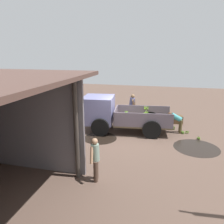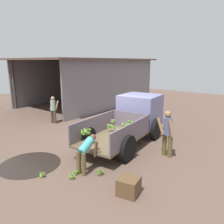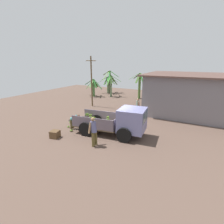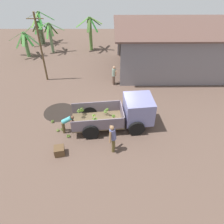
{
  "view_description": "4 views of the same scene",
  "coord_description": "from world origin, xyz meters",
  "px_view_note": "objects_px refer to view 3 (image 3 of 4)",
  "views": [
    {
      "loc": [
        -1.95,
        10.56,
        4.22
      ],
      "look_at": [
        0.77,
        -0.17,
        1.19
      ],
      "focal_mm": 35.0,
      "sensor_mm": 36.0,
      "label": 1
    },
    {
      "loc": [
        -7.0,
        -5.81,
        3.44
      ],
      "look_at": [
        0.26,
        0.08,
        1.26
      ],
      "focal_mm": 35.0,
      "sensor_mm": 36.0,
      "label": 2
    },
    {
      "loc": [
        5.42,
        -10.32,
        4.8
      ],
      "look_at": [
        0.23,
        -0.64,
        1.54
      ],
      "focal_mm": 28.0,
      "sensor_mm": 36.0,
      "label": 3
    },
    {
      "loc": [
        0.07,
        -10.7,
        9.0
      ],
      "look_at": [
        0.07,
        -0.7,
        1.1
      ],
      "focal_mm": 35.0,
      "sensor_mm": 36.0,
      "label": 4
    }
  ],
  "objects_px": {
    "cargo_truck": "(124,121)",
    "utility_pole": "(92,81)",
    "person_worker_loading": "(74,120)",
    "banana_bunch_on_ground_0": "(72,127)",
    "person_foreground_visitor": "(94,130)",
    "banana_bunch_on_ground_1": "(70,122)",
    "person_bystander_near_shed": "(138,106)",
    "banana_bunch_on_ground_2": "(69,126)",
    "wooden_crate_0": "(55,134)",
    "banana_bunch_on_ground_3": "(71,130)"
  },
  "relations": [
    {
      "from": "banana_bunch_on_ground_2",
      "to": "person_bystander_near_shed",
      "type": "bearing_deg",
      "value": 58.25
    },
    {
      "from": "utility_pole",
      "to": "banana_bunch_on_ground_3",
      "type": "distance_m",
      "value": 7.66
    },
    {
      "from": "person_foreground_visitor",
      "to": "wooden_crate_0",
      "type": "distance_m",
      "value": 2.93
    },
    {
      "from": "person_worker_loading",
      "to": "person_bystander_near_shed",
      "type": "height_order",
      "value": "person_bystander_near_shed"
    },
    {
      "from": "person_worker_loading",
      "to": "banana_bunch_on_ground_1",
      "type": "relative_size",
      "value": 5.76
    },
    {
      "from": "banana_bunch_on_ground_1",
      "to": "banana_bunch_on_ground_3",
      "type": "xyz_separation_m",
      "value": [
        1.2,
        -1.27,
        0.01
      ]
    },
    {
      "from": "utility_pole",
      "to": "banana_bunch_on_ground_3",
      "type": "xyz_separation_m",
      "value": [
        2.77,
        -6.64,
        -2.62
      ]
    },
    {
      "from": "banana_bunch_on_ground_3",
      "to": "banana_bunch_on_ground_2",
      "type": "bearing_deg",
      "value": 145.07
    },
    {
      "from": "cargo_truck",
      "to": "banana_bunch_on_ground_0",
      "type": "xyz_separation_m",
      "value": [
        -4.03,
        -0.47,
        -0.94
      ]
    },
    {
      "from": "utility_pole",
      "to": "banana_bunch_on_ground_1",
      "type": "relative_size",
      "value": 26.39
    },
    {
      "from": "banana_bunch_on_ground_1",
      "to": "wooden_crate_0",
      "type": "relative_size",
      "value": 0.37
    },
    {
      "from": "banana_bunch_on_ground_2",
      "to": "person_foreground_visitor",
      "type": "bearing_deg",
      "value": -24.27
    },
    {
      "from": "cargo_truck",
      "to": "banana_bunch_on_ground_0",
      "type": "relative_size",
      "value": 26.24
    },
    {
      "from": "cargo_truck",
      "to": "utility_pole",
      "type": "distance_m",
      "value": 8.6
    },
    {
      "from": "banana_bunch_on_ground_0",
      "to": "person_bystander_near_shed",
      "type": "bearing_deg",
      "value": 59.52
    },
    {
      "from": "person_foreground_visitor",
      "to": "banana_bunch_on_ground_2",
      "type": "distance_m",
      "value": 3.69
    },
    {
      "from": "cargo_truck",
      "to": "utility_pole",
      "type": "bearing_deg",
      "value": 131.99
    },
    {
      "from": "banana_bunch_on_ground_2",
      "to": "wooden_crate_0",
      "type": "distance_m",
      "value": 1.81
    },
    {
      "from": "banana_bunch_on_ground_2",
      "to": "wooden_crate_0",
      "type": "xyz_separation_m",
      "value": [
        0.44,
        -1.75,
        0.15
      ]
    },
    {
      "from": "banana_bunch_on_ground_1",
      "to": "banana_bunch_on_ground_2",
      "type": "height_order",
      "value": "banana_bunch_on_ground_1"
    },
    {
      "from": "person_bystander_near_shed",
      "to": "banana_bunch_on_ground_0",
      "type": "bearing_deg",
      "value": -132.7
    },
    {
      "from": "person_foreground_visitor",
      "to": "person_worker_loading",
      "type": "height_order",
      "value": "person_foreground_visitor"
    },
    {
      "from": "person_bystander_near_shed",
      "to": "banana_bunch_on_ground_1",
      "type": "xyz_separation_m",
      "value": [
        -3.88,
        -4.68,
        -0.76
      ]
    },
    {
      "from": "person_worker_loading",
      "to": "wooden_crate_0",
      "type": "xyz_separation_m",
      "value": [
        -0.16,
        -1.76,
        -0.46
      ]
    },
    {
      "from": "cargo_truck",
      "to": "person_foreground_visitor",
      "type": "bearing_deg",
      "value": -122.57
    },
    {
      "from": "person_foreground_visitor",
      "to": "banana_bunch_on_ground_3",
      "type": "bearing_deg",
      "value": -13.93
    },
    {
      "from": "cargo_truck",
      "to": "banana_bunch_on_ground_2",
      "type": "bearing_deg",
      "value": -178.91
    },
    {
      "from": "banana_bunch_on_ground_3",
      "to": "wooden_crate_0",
      "type": "height_order",
      "value": "wooden_crate_0"
    },
    {
      "from": "person_worker_loading",
      "to": "person_bystander_near_shed",
      "type": "distance_m",
      "value": 6.12
    },
    {
      "from": "banana_bunch_on_ground_3",
      "to": "banana_bunch_on_ground_0",
      "type": "bearing_deg",
      "value": 128.61
    },
    {
      "from": "utility_pole",
      "to": "person_foreground_visitor",
      "type": "xyz_separation_m",
      "value": [
        5.33,
        -7.62,
        -1.76
      ]
    },
    {
      "from": "banana_bunch_on_ground_0",
      "to": "utility_pole",
      "type": "bearing_deg",
      "value": 110.76
    },
    {
      "from": "cargo_truck",
      "to": "banana_bunch_on_ground_1",
      "type": "bearing_deg",
      "value": 170.89
    },
    {
      "from": "person_foreground_visitor",
      "to": "person_bystander_near_shed",
      "type": "height_order",
      "value": "person_foreground_visitor"
    },
    {
      "from": "utility_pole",
      "to": "person_foreground_visitor",
      "type": "relative_size",
      "value": 3.01
    },
    {
      "from": "banana_bunch_on_ground_0",
      "to": "banana_bunch_on_ground_1",
      "type": "distance_m",
      "value": 0.99
    },
    {
      "from": "person_worker_loading",
      "to": "banana_bunch_on_ground_2",
      "type": "xyz_separation_m",
      "value": [
        -0.6,
        -0.01,
        -0.61
      ]
    },
    {
      "from": "person_foreground_visitor",
      "to": "banana_bunch_on_ground_2",
      "type": "height_order",
      "value": "person_foreground_visitor"
    },
    {
      "from": "banana_bunch_on_ground_1",
      "to": "banana_bunch_on_ground_3",
      "type": "bearing_deg",
      "value": -46.61
    },
    {
      "from": "utility_pole",
      "to": "banana_bunch_on_ground_0",
      "type": "height_order",
      "value": "utility_pole"
    },
    {
      "from": "person_foreground_visitor",
      "to": "person_bystander_near_shed",
      "type": "distance_m",
      "value": 6.93
    },
    {
      "from": "person_bystander_near_shed",
      "to": "banana_bunch_on_ground_3",
      "type": "bearing_deg",
      "value": -126.43
    },
    {
      "from": "person_foreground_visitor",
      "to": "person_worker_loading",
      "type": "relative_size",
      "value": 1.52
    },
    {
      "from": "person_worker_loading",
      "to": "banana_bunch_on_ground_0",
      "type": "height_order",
      "value": "person_worker_loading"
    },
    {
      "from": "person_foreground_visitor",
      "to": "banana_bunch_on_ground_0",
      "type": "distance_m",
      "value": 3.53
    },
    {
      "from": "banana_bunch_on_ground_1",
      "to": "cargo_truck",
      "type": "bearing_deg",
      "value": -2.47
    },
    {
      "from": "person_foreground_visitor",
      "to": "person_bystander_near_shed",
      "type": "bearing_deg",
      "value": -83.93
    },
    {
      "from": "person_worker_loading",
      "to": "banana_bunch_on_ground_0",
      "type": "relative_size",
      "value": 6.1
    },
    {
      "from": "banana_bunch_on_ground_2",
      "to": "banana_bunch_on_ground_3",
      "type": "height_order",
      "value": "banana_bunch_on_ground_3"
    },
    {
      "from": "utility_pole",
      "to": "banana_bunch_on_ground_2",
      "type": "distance_m",
      "value": 7.0
    }
  ]
}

